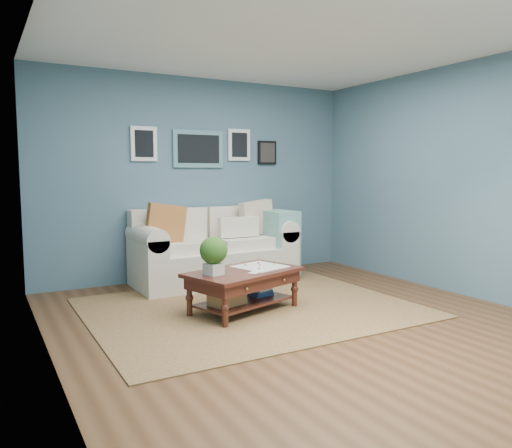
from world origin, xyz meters
TOP-DOWN VIEW (x-y plane):
  - room_shell at (0.00, 0.06)m, footprint 5.00×5.02m
  - area_rug at (-0.21, 0.70)m, footprint 3.30×2.64m
  - loveseat at (0.05, 2.03)m, footprint 2.10×0.95m
  - coffee_table at (-0.39, 0.60)m, footprint 1.31×0.99m

SIDE VIEW (x-z plane):
  - area_rug at x=-0.21m, z-range 0.00..0.01m
  - coffee_table at x=-0.39m, z-range -0.05..0.77m
  - loveseat at x=0.05m, z-range -0.10..0.98m
  - room_shell at x=0.00m, z-range 0.01..2.71m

